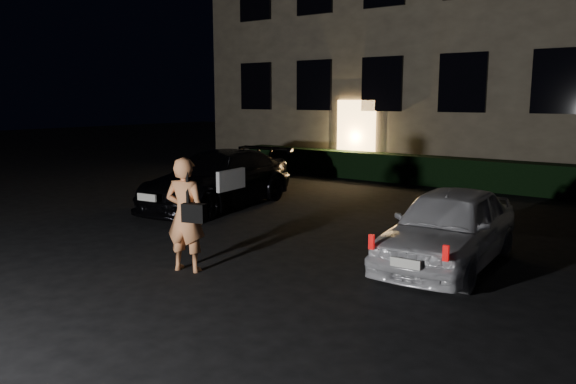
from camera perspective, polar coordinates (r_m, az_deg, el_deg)
The scene contains 5 objects.
ground at distance 8.31m, azimuth -10.53°, elevation -8.54°, with size 80.00×80.00×0.00m, color black.
hedge at distance 17.00m, azimuth 16.38°, elevation 1.91°, with size 15.00×0.70×0.85m, color black.
sedan at distance 13.42m, azimuth -7.14°, elevation 1.32°, with size 2.37×4.76×1.32m.
hatch at distance 8.97m, azimuth 16.01°, elevation -3.42°, with size 1.62×3.62×1.21m.
man at distance 8.41m, azimuth -10.35°, elevation -2.26°, with size 0.79×0.58×1.71m.
Camera 1 is at (5.86, -5.32, 2.55)m, focal length 35.00 mm.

